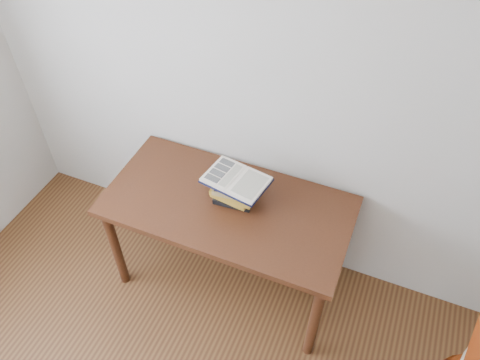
% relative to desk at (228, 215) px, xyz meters
% --- Properties ---
extents(desk, '(1.39, 0.69, 0.74)m').
position_rel_desk_xyz_m(desk, '(0.00, 0.00, 0.00)').
color(desk, '#432010').
rests_on(desk, ground).
extents(book_stack, '(0.26, 0.21, 0.15)m').
position_rel_desk_xyz_m(book_stack, '(0.03, 0.05, 0.17)').
color(book_stack, black).
rests_on(book_stack, desk).
extents(open_book, '(0.37, 0.29, 0.03)m').
position_rel_desk_xyz_m(open_book, '(0.04, 0.04, 0.26)').
color(open_book, black).
rests_on(open_book, book_stack).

